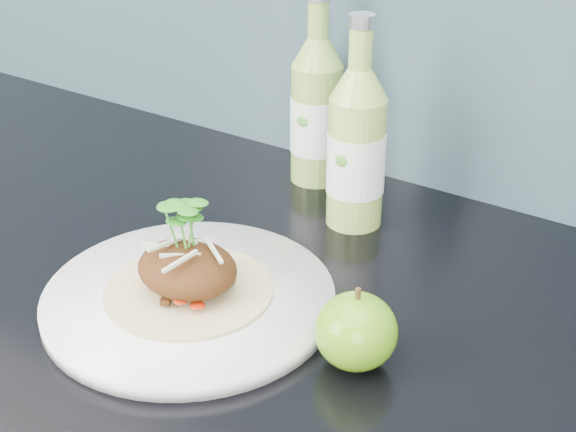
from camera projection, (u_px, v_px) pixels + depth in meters
The scene contains 5 objects.
dinner_plate at pixel (189, 298), 0.81m from camera, with size 0.31×0.31×0.02m.
pork_taco at pixel (187, 267), 0.79m from camera, with size 0.17×0.17×0.10m.
green_apple at pixel (356, 331), 0.72m from camera, with size 0.09×0.09×0.08m.
cider_bottle_left at pixel (317, 111), 1.03m from camera, with size 0.09×0.09×0.25m.
cider_bottle_right at pixel (356, 149), 0.93m from camera, with size 0.07×0.07×0.25m.
Camera 1 is at (0.38, 1.09, 1.36)m, focal length 50.00 mm.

